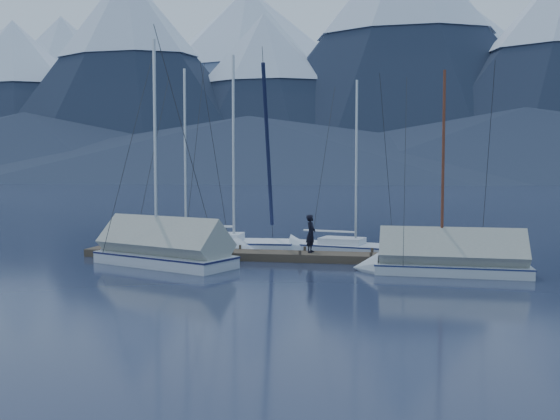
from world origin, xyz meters
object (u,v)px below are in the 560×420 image
(sailboat_open_right, at_px, (365,251))
(sailboat_open_mid, at_px, (245,247))
(sailboat_covered_near, at_px, (438,262))
(person, at_px, (311,234))
(sailboat_open_left, at_px, (196,249))
(sailboat_covered_far, at_px, (154,252))

(sailboat_open_right, bearing_deg, sailboat_open_mid, 179.25)
(sailboat_covered_near, bearing_deg, person, 154.39)
(sailboat_open_right, relative_size, person, 5.40)
(person, bearing_deg, sailboat_open_mid, 63.74)
(sailboat_open_mid, xyz_separation_m, sailboat_covered_near, (8.84, -5.02, 0.24))
(sailboat_open_left, relative_size, sailboat_covered_near, 1.14)
(sailboat_open_left, bearing_deg, sailboat_covered_near, -20.22)
(sailboat_covered_near, height_order, sailboat_covered_far, sailboat_covered_far)
(sailboat_covered_far, relative_size, person, 6.14)
(person, bearing_deg, sailboat_covered_far, 119.56)
(sailboat_open_left, distance_m, sailboat_open_right, 8.15)
(sailboat_covered_near, bearing_deg, sailboat_open_left, 159.78)
(sailboat_covered_near, xyz_separation_m, sailboat_covered_far, (-11.52, 0.09, 0.07))
(sailboat_covered_near, distance_m, person, 5.84)
(sailboat_open_right, distance_m, person, 3.48)
(sailboat_open_mid, bearing_deg, person, -34.83)
(sailboat_open_left, height_order, person, sailboat_open_left)
(sailboat_open_right, bearing_deg, sailboat_open_left, -173.89)
(sailboat_open_left, xyz_separation_m, sailboat_open_right, (8.10, 0.87, -0.01))
(sailboat_covered_near, relative_size, sailboat_covered_far, 0.83)
(sailboat_open_right, bearing_deg, person, -132.99)
(sailboat_open_left, relative_size, person, 5.82)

